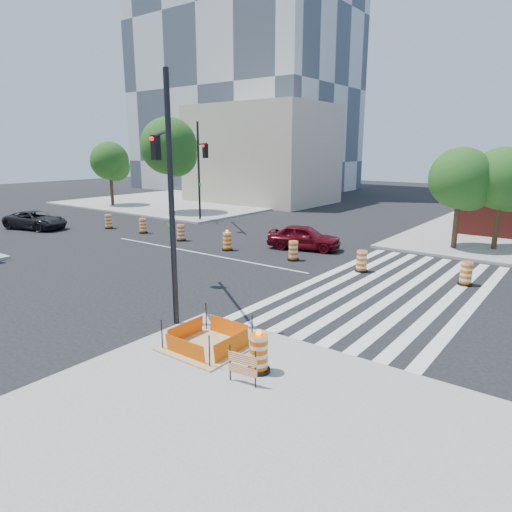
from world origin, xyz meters
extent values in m
plane|color=black|center=(0.00, 0.00, 0.00)|extent=(120.00, 120.00, 0.00)
cube|color=gray|center=(-18.00, 18.00, 0.07)|extent=(22.00, 22.00, 0.15)
cube|color=silver|center=(7.80, 0.00, 0.01)|extent=(0.45, 13.50, 0.01)
cube|color=silver|center=(8.70, 0.00, 0.01)|extent=(0.45, 13.50, 0.01)
cube|color=silver|center=(9.60, 0.00, 0.01)|extent=(0.45, 13.50, 0.01)
cube|color=silver|center=(10.50, 0.00, 0.01)|extent=(0.45, 13.50, 0.01)
cube|color=silver|center=(11.40, 0.00, 0.01)|extent=(0.45, 13.50, 0.01)
cube|color=silver|center=(12.30, 0.00, 0.01)|extent=(0.45, 13.50, 0.01)
cube|color=silver|center=(13.20, 0.00, 0.01)|extent=(0.45, 13.50, 0.01)
cube|color=silver|center=(14.10, 0.00, 0.01)|extent=(0.45, 13.50, 0.01)
cube|color=silver|center=(0.00, 0.00, 0.01)|extent=(14.00, 0.12, 0.01)
cube|color=tan|center=(9.00, -9.00, 0.17)|extent=(2.20, 2.20, 0.05)
cube|color=#EB5804|center=(9.00, -9.90, 0.43)|extent=(1.44, 0.02, 0.55)
cube|color=#EB5804|center=(9.00, -8.10, 0.43)|extent=(1.44, 0.02, 0.55)
cube|color=#EB5804|center=(8.10, -9.00, 0.43)|extent=(0.02, 1.44, 0.55)
cube|color=#EB5804|center=(9.90, -9.00, 0.43)|extent=(0.02, 1.44, 0.55)
cylinder|color=black|center=(8.10, -9.90, 0.60)|extent=(0.04, 0.04, 0.90)
cylinder|color=black|center=(9.90, -9.90, 0.60)|extent=(0.04, 0.04, 0.90)
cylinder|color=black|center=(8.10, -8.10, 0.60)|extent=(0.04, 0.04, 0.90)
cylinder|color=black|center=(9.90, -8.10, 0.60)|extent=(0.04, 0.04, 0.90)
cube|color=silver|center=(-24.00, 34.00, 22.50)|extent=(28.00, 18.00, 45.00)
cube|color=#B8A88D|center=(-12.00, 22.00, 5.00)|extent=(14.00, 10.00, 10.00)
imported|color=#560711|center=(4.10, 4.33, 0.71)|extent=(4.47, 2.72, 1.42)
imported|color=black|center=(-14.81, -1.49, 0.65)|extent=(5.06, 3.26, 1.30)
cylinder|color=black|center=(6.92, -8.26, 4.05)|extent=(0.18, 0.18, 7.80)
cylinder|color=black|center=(4.56, -6.52, 6.19)|extent=(4.78, 3.56, 0.12)
cube|color=black|center=(2.91, -5.31, 5.71)|extent=(0.31, 0.27, 0.97)
sphere|color=#FF0C0C|center=(2.91, -5.49, 6.05)|extent=(0.18, 0.18, 0.18)
cube|color=#0C591E|center=(6.13, -7.68, 3.07)|extent=(0.97, 0.72, 0.24)
cylinder|color=black|center=(-7.91, 8.24, 3.90)|extent=(0.17, 0.17, 7.50)
cylinder|color=black|center=(-5.76, 6.43, 5.96)|extent=(4.37, 3.71, 0.11)
cube|color=black|center=(-4.25, 5.16, 5.50)|extent=(0.30, 0.26, 0.94)
sphere|color=#FF0C0C|center=(-4.25, 4.98, 5.82)|extent=(0.17, 0.17, 0.17)
cube|color=#0C591E|center=(-7.19, 7.64, 2.96)|extent=(0.88, 0.75, 0.23)
cylinder|color=black|center=(11.03, -9.29, 0.20)|extent=(0.58, 0.58, 0.10)
cylinder|color=#F45F05|center=(11.03, -9.29, 0.68)|extent=(0.47, 0.47, 0.92)
sphere|color=#FF990C|center=(11.03, -9.29, 1.22)|extent=(0.16, 0.16, 0.16)
cube|color=#F45F05|center=(11.09, -10.02, 0.80)|extent=(0.79, 0.14, 0.26)
cube|color=#F45F05|center=(11.09, -10.02, 0.50)|extent=(0.79, 0.14, 0.20)
cylinder|color=black|center=(10.74, -10.06, 0.61)|extent=(0.04, 0.04, 0.93)
cylinder|color=black|center=(11.44, -9.97, 0.61)|extent=(0.04, 0.04, 0.93)
cylinder|color=#382314|center=(-21.54, 9.89, 1.98)|extent=(0.31, 0.31, 3.96)
sphere|color=#1D4814|center=(-21.54, 9.89, 4.45)|extent=(3.71, 3.71, 3.71)
sphere|color=#1D4814|center=(-21.05, 10.19, 3.84)|extent=(2.72, 2.72, 2.72)
sphere|color=#1D4814|center=(-21.94, 9.70, 4.08)|extent=(2.47, 2.47, 2.47)
cylinder|color=#382314|center=(-12.91, 9.80, 2.60)|extent=(0.35, 0.35, 5.21)
sphere|color=#1D4814|center=(-12.91, 9.80, 5.86)|extent=(4.88, 4.88, 4.88)
sphere|color=#1D4814|center=(-12.37, 10.12, 5.04)|extent=(3.58, 3.58, 3.58)
sphere|color=#1D4814|center=(-13.35, 9.58, 5.37)|extent=(3.25, 3.25, 3.25)
cylinder|color=#382314|center=(11.03, 9.32, 1.81)|extent=(0.30, 0.30, 3.61)
sphere|color=#1D4814|center=(11.03, 9.32, 4.07)|extent=(3.39, 3.39, 3.39)
sphere|color=#1D4814|center=(11.50, 9.60, 3.50)|extent=(2.49, 2.49, 2.49)
sphere|color=#1D4814|center=(10.66, 9.13, 3.73)|extent=(2.26, 2.26, 2.26)
cylinder|color=#382314|center=(12.93, 10.34, 1.81)|extent=(0.29, 0.29, 3.62)
sphere|color=#1D4814|center=(12.93, 10.34, 4.07)|extent=(3.39, 3.39, 3.39)
sphere|color=#1D4814|center=(13.38, 10.61, 3.51)|extent=(2.49, 2.49, 2.49)
sphere|color=#1D4814|center=(12.57, 10.15, 3.73)|extent=(2.26, 2.26, 2.26)
cylinder|color=black|center=(-10.78, 1.76, 0.05)|extent=(0.60, 0.60, 0.10)
cylinder|color=#F45F05|center=(-10.78, 1.76, 0.55)|extent=(0.48, 0.48, 0.95)
cylinder|color=black|center=(-7.34, 2.08, 0.05)|extent=(0.60, 0.60, 0.10)
cylinder|color=#F45F05|center=(-7.34, 2.08, 0.55)|extent=(0.48, 0.48, 0.95)
cylinder|color=black|center=(-3.35, 1.80, 0.05)|extent=(0.60, 0.60, 0.10)
cylinder|color=#F45F05|center=(-3.35, 1.80, 0.55)|extent=(0.48, 0.48, 0.95)
cylinder|color=black|center=(0.76, 1.47, 0.05)|extent=(0.60, 0.60, 0.10)
cylinder|color=#F45F05|center=(0.76, 1.47, 0.55)|extent=(0.48, 0.48, 0.95)
sphere|color=#FF990C|center=(0.76, 1.47, 1.10)|extent=(0.16, 0.16, 0.16)
cylinder|color=black|center=(5.04, 1.72, 0.05)|extent=(0.60, 0.60, 0.10)
cylinder|color=#F45F05|center=(5.04, 1.72, 0.55)|extent=(0.48, 0.48, 0.95)
cylinder|color=black|center=(8.82, 1.75, 0.05)|extent=(0.60, 0.60, 0.10)
cylinder|color=#F45F05|center=(8.82, 1.75, 0.55)|extent=(0.48, 0.48, 0.95)
cylinder|color=black|center=(13.26, 2.41, 0.05)|extent=(0.60, 0.60, 0.10)
cylinder|color=#F45F05|center=(13.26, 2.41, 0.55)|extent=(0.48, 0.48, 0.95)
camera|label=1|loc=(17.37, -17.80, 5.70)|focal=32.00mm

